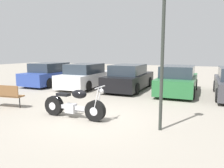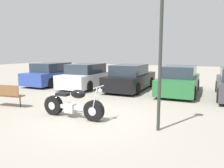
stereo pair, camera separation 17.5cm
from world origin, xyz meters
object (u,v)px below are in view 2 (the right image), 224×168
object	(u,v)px
parked_car_blue	(54,74)
lamp_post	(161,31)
parked_car_black	(131,78)
motorcycle	(72,105)
parked_car_white	(88,76)
park_bench	(6,93)
parked_car_green	(179,81)

from	to	relation	value
parked_car_blue	lamp_post	world-z (taller)	lamp_post
parked_car_black	motorcycle	bearing A→B (deg)	-89.21
parked_car_white	parked_car_blue	bearing A→B (deg)	178.25
motorcycle	lamp_post	xyz separation A→B (m)	(2.84, -0.03, 2.24)
parked_car_black	lamp_post	xyz separation A→B (m)	(2.92, -6.01, 2.01)
parked_car_white	park_bench	distance (m)	5.67
parked_car_blue	park_bench	size ratio (longest dim) A/B	3.14
parked_car_black	parked_car_green	distance (m)	2.70
motorcycle	park_bench	size ratio (longest dim) A/B	1.58
parked_car_blue	parked_car_green	xyz separation A→B (m)	(8.10, 0.08, 0.00)
parked_car_green	park_bench	distance (m)	8.23
parked_car_white	lamp_post	xyz separation A→B (m)	(5.62, -5.80, 2.01)
parked_car_green	parked_car_black	bearing A→B (deg)	179.04
parked_car_blue	parked_car_black	world-z (taller)	same
parked_car_green	park_bench	size ratio (longest dim) A/B	3.14
park_bench	parked_car_green	bearing A→B (deg)	44.95
motorcycle	parked_car_white	bearing A→B (deg)	115.72
motorcycle	parked_car_green	world-z (taller)	parked_car_green
motorcycle	park_bench	world-z (taller)	motorcycle
motorcycle	park_bench	xyz separation A→B (m)	(-3.21, 0.12, 0.11)
parked_car_blue	park_bench	distance (m)	6.17
parked_car_green	lamp_post	bearing A→B (deg)	-87.88
parked_car_black	park_bench	xyz separation A→B (m)	(-3.12, -5.86, -0.12)
lamp_post	parked_car_black	bearing A→B (deg)	115.93
parked_car_black	parked_car_blue	bearing A→B (deg)	-178.68
motorcycle	parked_car_black	distance (m)	5.99
parked_car_green	lamp_post	world-z (taller)	lamp_post
parked_car_white	parked_car_green	world-z (taller)	same
parked_car_blue	parked_car_black	bearing A→B (deg)	1.32
lamp_post	park_bench	bearing A→B (deg)	178.57
parked_car_green	lamp_post	size ratio (longest dim) A/B	1.19
parked_car_blue	parked_car_green	bearing A→B (deg)	0.56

